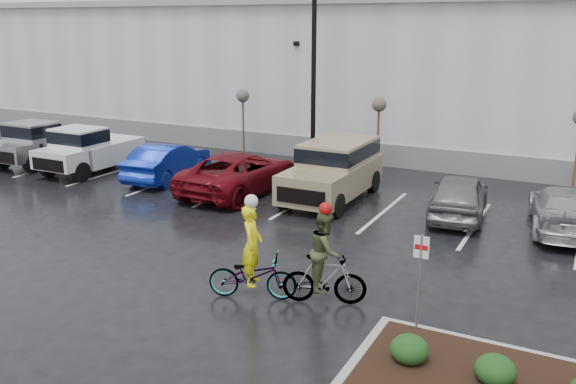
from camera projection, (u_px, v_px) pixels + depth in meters
The scene contains 18 objects.
ground at pixel (249, 303), 13.80m from camera, with size 120.00×120.00×0.00m, color black.
warehouse at pixel (464, 72), 31.65m from camera, with size 60.50×15.50×7.20m.
wooded_ridge at pixel (520, 60), 51.52m from camera, with size 80.00×25.00×6.00m, color #213918.
lamppost at pixel (314, 34), 24.30m from camera, with size 0.50×1.00×9.22m.
sapling_west at pixel (243, 100), 27.72m from camera, with size 0.60×0.60×3.20m.
sapling_mid at pixel (379, 109), 24.85m from camera, with size 0.60×0.60×3.20m.
shrub_a at pixel (410, 349), 11.07m from camera, with size 0.70×0.70×0.52m, color #133714.
shrub_b at pixel (495, 370), 10.41m from camera, with size 0.70×0.70×0.52m, color #133714.
fire_lane_sign at pixel (420, 273), 11.92m from camera, with size 0.30×0.05×2.20m.
pickup_silver at pixel (49, 141), 27.36m from camera, with size 2.10×5.20×1.96m, color #95959B, non-canonical shape.
pickup_white at pixel (96, 147), 25.94m from camera, with size 2.10×5.20×1.96m, color silver, non-canonical shape.
car_blue at pixel (168, 161), 24.49m from camera, with size 1.57×4.49×1.48m, color #0D2296.
car_red at pixel (240, 172), 22.56m from camera, with size 2.55×5.54×1.54m, color maroon.
suv_tan at pixel (332, 172), 21.57m from camera, with size 2.20×5.10×2.06m, color gray, non-canonical shape.
car_grey at pixel (459, 195), 19.74m from camera, with size 1.70×4.22×1.44m, color slate.
car_far_silver at pixel (565, 209), 18.43m from camera, with size 1.91×4.69×1.36m, color #AAAEB2.
cyclist_hivis at pixel (252, 267), 13.89m from camera, with size 2.16×1.35×2.48m.
cyclist_olive at pixel (325, 267), 13.60m from camera, with size 1.90×1.13×2.38m.
Camera 1 is at (6.55, -10.80, 6.16)m, focal length 38.00 mm.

